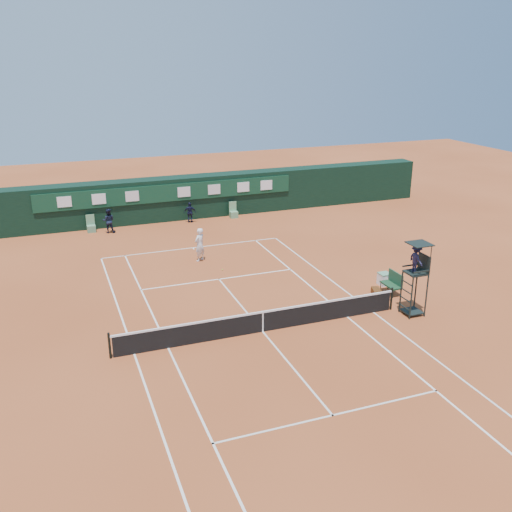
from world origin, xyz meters
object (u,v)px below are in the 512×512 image
Objects in this scene: player_bench at (393,282)px; cooler at (384,279)px; umpire_chair at (416,264)px; player at (200,245)px; tennis_net at (263,321)px.

cooler is at bearing 79.41° from player_bench.
umpire_chair reaches higher than player_bench.
player is (-7.73, 7.90, 0.37)m from player_bench.
umpire_chair is 2.85× the size of player_bench.
tennis_net is at bearing 173.75° from umpire_chair.
cooler is at bearing 19.16° from tennis_net.
player_bench is at bearing 77.39° from umpire_chair.
player_bench reaches higher than cooler.
tennis_net is 10.75× the size of player_bench.
player_bench is 11.06m from player.
umpire_chair is 3.08m from player_bench.
player_bench is at bearing 100.09° from player.
player is (-7.19, 10.30, -1.49)m from umpire_chair.
tennis_net is at bearing -160.84° from cooler.
player is (-0.18, 9.53, 0.46)m from tennis_net.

